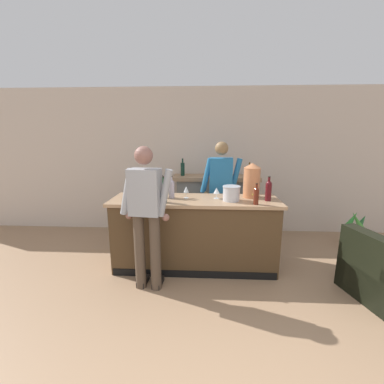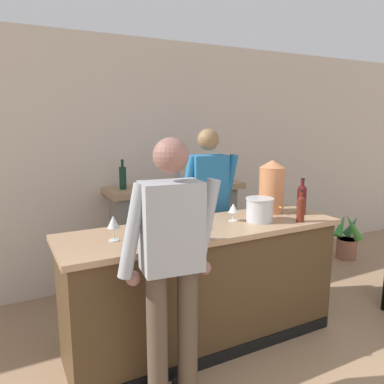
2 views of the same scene
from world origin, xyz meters
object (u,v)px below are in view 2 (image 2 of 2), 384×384
object	(u,v)px
wine_bottle_riesling_slim	(148,214)
wine_glass_by_dispenser	(233,209)
potted_plant_corner	(347,239)
wine_bottle_rose_blush	(165,213)
wine_glass_front_right	(189,213)
wine_bottle_merlot_tall	(302,198)
wine_glass_mid_counter	(113,223)
wine_bottle_port_short	(301,208)
person_customer	(172,267)
copper_dispenser	(272,186)
fireplace_stone	(176,232)
person_bartender	(208,209)
ice_bucket_steel	(259,210)
wine_bottle_burgundy_dark	(170,220)

from	to	relation	value
wine_bottle_riesling_slim	wine_glass_by_dispenser	xyz separation A→B (m)	(0.77, -0.01, -0.04)
potted_plant_corner	wine_bottle_rose_blush	distance (m)	3.26
wine_glass_front_right	wine_bottle_rose_blush	bearing A→B (deg)	177.44
wine_bottle_merlot_tall	wine_glass_mid_counter	distance (m)	1.74
wine_bottle_port_short	wine_glass_mid_counter	size ratio (longest dim) A/B	1.48
person_customer	copper_dispenser	bearing A→B (deg)	28.07
fireplace_stone	wine_bottle_riesling_slim	world-z (taller)	fireplace_stone
potted_plant_corner	copper_dispenser	world-z (taller)	copper_dispenser
wine_bottle_riesling_slim	fireplace_stone	bearing A→B (deg)	56.72
wine_bottle_riesling_slim	wine_bottle_port_short	bearing A→B (deg)	-13.34
wine_bottle_port_short	person_bartender	bearing A→B (deg)	114.48
potted_plant_corner	wine_bottle_merlot_tall	bearing A→B (deg)	-153.29
fireplace_stone	ice_bucket_steel	xyz separation A→B (m)	(0.16, -1.35, 0.53)
ice_bucket_steel	wine_bottle_riesling_slim	size ratio (longest dim) A/B	0.74
wine_glass_by_dispenser	person_bartender	bearing A→B (deg)	81.06
wine_bottle_rose_blush	wine_bottle_merlot_tall	size ratio (longest dim) A/B	0.94
wine_glass_by_dispenser	person_customer	bearing A→B (deg)	-144.42
fireplace_stone	wine_glass_mid_counter	world-z (taller)	fireplace_stone
potted_plant_corner	wine_bottle_merlot_tall	xyz separation A→B (m)	(-1.72, -0.87, 0.89)
person_customer	person_bartender	distance (m)	1.53
person_bartender	wine_glass_by_dispenser	distance (m)	0.61
potted_plant_corner	wine_bottle_port_short	xyz separation A→B (m)	(-1.92, -1.06, 0.87)
potted_plant_corner	wine_bottle_rose_blush	world-z (taller)	wine_bottle_rose_blush
wine_glass_mid_counter	fireplace_stone	bearing A→B (deg)	49.95
wine_bottle_rose_blush	wine_glass_front_right	xyz separation A→B (m)	(0.21, -0.01, -0.02)
wine_bottle_merlot_tall	wine_bottle_burgundy_dark	size ratio (longest dim) A/B	0.96
wine_bottle_rose_blush	wine_bottle_riesling_slim	distance (m)	0.14
wine_bottle_rose_blush	ice_bucket_steel	bearing A→B (deg)	-8.11
potted_plant_corner	wine_bottle_merlot_tall	size ratio (longest dim) A/B	2.00
wine_bottle_rose_blush	wine_glass_mid_counter	world-z (taller)	wine_bottle_rose_blush
wine_glass_front_right	wine_bottle_riesling_slim	bearing A→B (deg)	177.58
copper_dispenser	wine_glass_mid_counter	distance (m)	1.56
person_customer	person_bartender	bearing A→B (deg)	51.70
potted_plant_corner	wine_bottle_riesling_slim	size ratio (longest dim) A/B	2.08
wine_bottle_riesling_slim	wine_glass_front_right	xyz separation A→B (m)	(0.34, -0.01, -0.02)
potted_plant_corner	wine_glass_mid_counter	xyz separation A→B (m)	(-3.46, -0.84, 0.88)
person_customer	wine_bottle_merlot_tall	distance (m)	1.64
wine_bottle_rose_blush	wine_glass_front_right	world-z (taller)	wine_bottle_rose_blush
ice_bucket_steel	wine_glass_front_right	size ratio (longest dim) A/B	1.39
person_customer	copper_dispenser	distance (m)	1.55
ice_bucket_steel	wine_bottle_rose_blush	world-z (taller)	wine_bottle_rose_blush
fireplace_stone	wine_bottle_riesling_slim	size ratio (longest dim) A/B	4.93
wine_bottle_burgundy_dark	wine_glass_front_right	distance (m)	0.37
potted_plant_corner	fireplace_stone	bearing A→B (deg)	169.10
copper_dispenser	fireplace_stone	bearing A→B (deg)	112.02
potted_plant_corner	wine_bottle_port_short	world-z (taller)	wine_bottle_port_short
copper_dispenser	wine_bottle_riesling_slim	bearing A→B (deg)	-175.68
fireplace_stone	wine_bottle_burgundy_dark	bearing A→B (deg)	-116.34
potted_plant_corner	person_customer	distance (m)	3.62
potted_plant_corner	copper_dispenser	distance (m)	2.26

